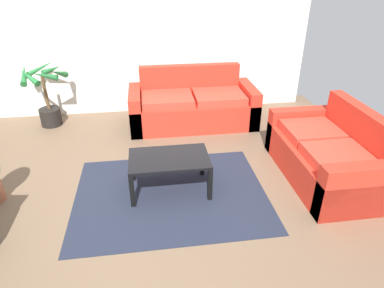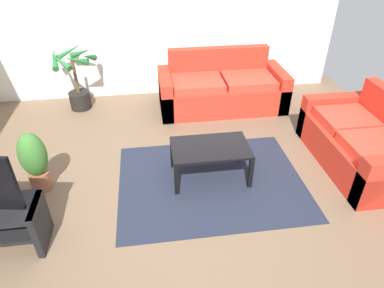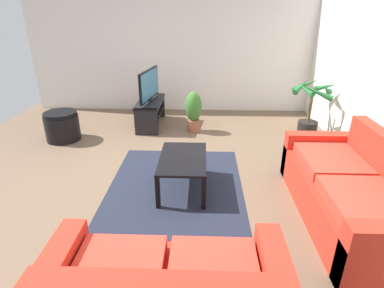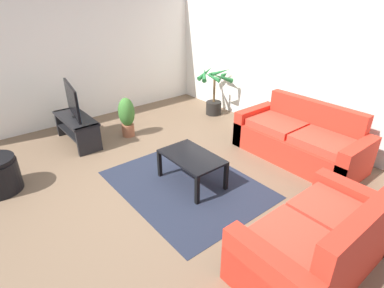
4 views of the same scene
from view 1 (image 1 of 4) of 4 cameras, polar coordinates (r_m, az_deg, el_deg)
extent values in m
plane|color=brown|center=(3.66, -8.62, -12.29)|extent=(6.60, 6.60, 0.00)
cube|color=silver|center=(5.87, -9.89, 18.08)|extent=(6.00, 0.06, 2.70)
cube|color=red|center=(5.53, 0.14, 5.46)|extent=(2.03, 0.90, 0.42)
cube|color=red|center=(5.71, -0.40, 11.06)|extent=(1.67, 0.16, 0.48)
cube|color=red|center=(5.44, -9.61, 5.82)|extent=(0.18, 0.90, 0.62)
cube|color=red|center=(5.69, 9.49, 6.83)|extent=(0.18, 0.90, 0.62)
cube|color=red|center=(5.34, -4.26, 7.66)|extent=(0.80, 0.66, 0.12)
cube|color=red|center=(5.45, 4.62, 8.10)|extent=(0.80, 0.66, 0.12)
cube|color=red|center=(4.43, 21.56, -2.90)|extent=(0.90, 1.65, 0.42)
cube|color=red|center=(4.43, 26.78, 2.54)|extent=(0.16, 1.29, 0.48)
cube|color=red|center=(3.87, 26.78, -7.17)|extent=(0.90, 0.18, 0.62)
cube|color=red|center=(4.95, 17.92, 2.44)|extent=(0.90, 0.18, 0.62)
cube|color=red|center=(4.04, 23.68, -2.02)|extent=(0.66, 0.61, 0.12)
cube|color=red|center=(4.53, 19.76, 2.05)|extent=(0.66, 0.61, 0.12)
cube|color=black|center=(3.79, -3.95, -2.48)|extent=(0.91, 0.57, 0.03)
cube|color=black|center=(3.70, -10.22, -7.90)|extent=(0.05, 0.05, 0.41)
cube|color=black|center=(3.74, 3.10, -6.91)|extent=(0.05, 0.05, 0.41)
cube|color=black|center=(4.13, -10.11, -3.67)|extent=(0.05, 0.05, 0.41)
cube|color=black|center=(4.17, 1.76, -2.84)|extent=(0.05, 0.05, 0.41)
cube|color=#1E2333|center=(3.94, -3.63, -8.47)|extent=(2.20, 1.70, 0.01)
cylinder|color=black|center=(6.00, -23.00, 4.31)|extent=(0.33, 0.33, 0.28)
cylinder|color=brown|center=(5.86, -23.77, 8.02)|extent=(0.05, 0.05, 0.55)
cone|color=#236E36|center=(5.65, -21.88, 11.21)|extent=(0.19, 0.55, 0.29)
cone|color=#236E36|center=(5.90, -22.86, 11.68)|extent=(0.42, 0.33, 0.25)
cone|color=#236E36|center=(6.01, -24.76, 11.58)|extent=(0.51, 0.29, 0.28)
cone|color=#236E36|center=(5.80, -26.82, 10.59)|extent=(0.19, 0.51, 0.27)
cone|color=#236E36|center=(5.65, -26.20, 10.33)|extent=(0.40, 0.37, 0.25)
cone|color=#236E36|center=(5.59, -23.87, 10.64)|extent=(0.38, 0.28, 0.23)
camera|label=2|loc=(0.55, -104.89, 26.08)|focal=31.50mm
camera|label=3|loc=(4.98, 40.01, 19.35)|focal=28.70mm
camera|label=4|loc=(3.23, 69.60, 13.64)|focal=28.83mm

